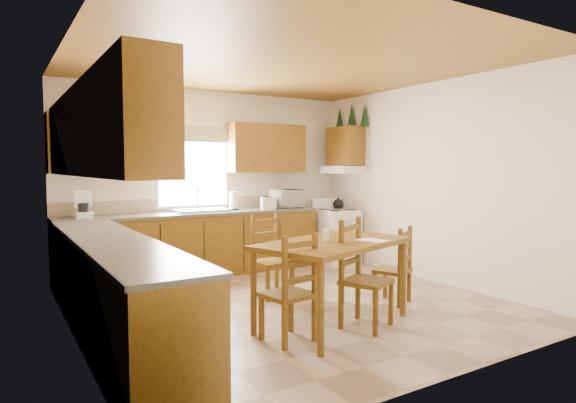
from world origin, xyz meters
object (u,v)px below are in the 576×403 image
chair_near_right (392,265)px  dining_table (333,283)px  microwave (288,199)px  stove (336,237)px  chair_near_left (288,287)px  chair_far_right (272,257)px  chair_far_left (367,274)px

chair_near_right → dining_table: bearing=-10.5°
microwave → chair_near_right: 2.57m
stove → chair_near_right: bearing=-110.3°
chair_near_right → microwave: bearing=-117.6°
stove → dining_table: stove is taller
dining_table → chair_near_right: (1.05, 0.26, 0.02)m
chair_near_left → chair_near_right: size_ratio=1.11×
chair_near_left → chair_near_right: (1.65, 0.39, -0.05)m
dining_table → chair_near_right: size_ratio=1.78×
microwave → chair_far_right: bearing=-132.4°
chair_near_left → dining_table: bearing=-176.1°
dining_table → chair_far_right: chair_far_right is taller
stove → chair_near_right: 2.33m
stove → chair_far_right: bearing=-146.2°
chair_far_left → dining_table: bearing=112.0°
microwave → chair_far_left: (-0.94, -2.97, -0.54)m
microwave → chair_near_right: bearing=-98.1°
microwave → chair_far_right: size_ratio=0.49×
stove → dining_table: bearing=-126.8°
microwave → chair_near_left: size_ratio=0.49×
chair_near_left → chair_far_left: size_ratio=0.93×
microwave → dining_table: 3.06m
chair_far_left → chair_far_right: bearing=73.9°
microwave → stove: bearing=-29.3°
chair_near_right → chair_far_left: bearing=6.3°
microwave → chair_far_right: (-1.16, -1.53, -0.58)m
chair_far_left → microwave: bearing=47.6°
dining_table → chair_far_left: (0.24, -0.22, 0.10)m
stove → microwave: microwave is taller
chair_near_left → chair_far_left: (0.84, -0.09, 0.04)m
dining_table → chair_far_left: 0.34m
chair_far_left → chair_far_right: (-0.22, 1.45, -0.04)m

